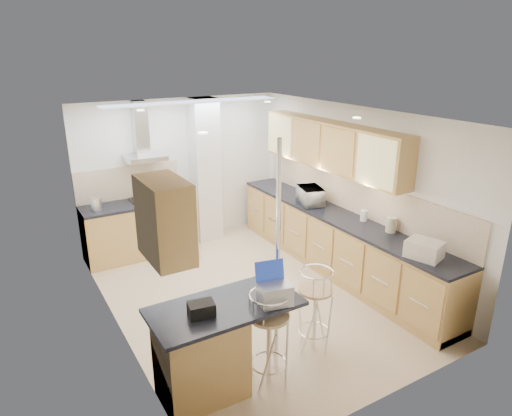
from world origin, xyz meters
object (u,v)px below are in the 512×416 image
bar_stool_end (315,310)px  bar_stool_near (269,339)px  laptop (275,294)px  bread_bin (424,249)px  microwave (311,196)px

bar_stool_end → bar_stool_near: bearing=119.4°
laptop → bar_stool_near: laptop is taller
bar_stool_near → bar_stool_end: bearing=11.0°
laptop → bread_bin: laptop is taller
laptop → bar_stool_near: size_ratio=0.29×
laptop → bread_bin: bearing=12.3°
bar_stool_near → bread_bin: bread_bin is taller
microwave → bar_stool_near: size_ratio=0.47×
microwave → bar_stool_near: bearing=152.1°
laptop → bar_stool_near: bearing=148.2°
bread_bin → microwave: bearing=71.3°
microwave → bar_stool_near: 3.17m
microwave → bar_stool_end: size_ratio=0.50×
microwave → bread_bin: 2.27m
bar_stool_near → bar_stool_end: (0.76, 0.23, -0.03)m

